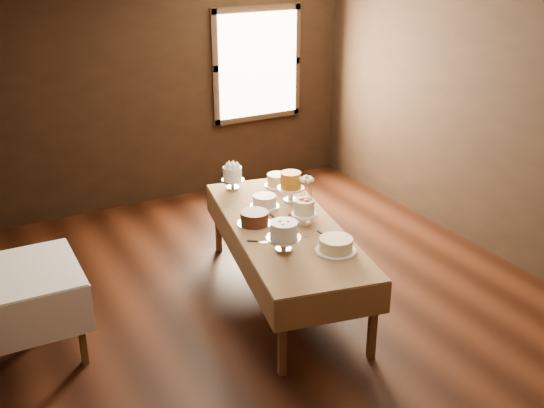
{
  "coord_description": "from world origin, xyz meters",
  "views": [
    {
      "loc": [
        -2.54,
        -4.43,
        3.2
      ],
      "look_at": [
        0.0,
        0.2,
        0.95
      ],
      "focal_mm": 42.76,
      "sensor_mm": 36.0,
      "label": 1
    }
  ],
  "objects_px": {
    "cake_server_a": "(301,237)",
    "cake_server_d": "(300,210)",
    "cake_speckled": "(277,180)",
    "cake_caramel": "(291,188)",
    "cake_swirl": "(284,237)",
    "cake_server_e": "(266,242)",
    "cake_server_b": "(329,238)",
    "cake_server_c": "(266,212)",
    "side_table": "(20,282)",
    "cake_flowers": "(304,213)",
    "cake_meringue": "(233,178)",
    "flower_vase": "(306,203)",
    "cake_lattice": "(265,202)",
    "display_table": "(285,231)",
    "cake_chocolate": "(254,218)",
    "cake_cream": "(336,245)"
  },
  "relations": [
    {
      "from": "cake_server_a",
      "to": "cake_server_d",
      "type": "bearing_deg",
      "value": 74.94
    },
    {
      "from": "cake_speckled",
      "to": "cake_caramel",
      "type": "relative_size",
      "value": 0.9
    },
    {
      "from": "cake_swirl",
      "to": "cake_server_e",
      "type": "distance_m",
      "value": 0.23
    },
    {
      "from": "cake_caramel",
      "to": "cake_server_b",
      "type": "xyz_separation_m",
      "value": [
        -0.13,
        -0.88,
        -0.13
      ]
    },
    {
      "from": "cake_swirl",
      "to": "cake_server_c",
      "type": "height_order",
      "value": "cake_swirl"
    },
    {
      "from": "side_table",
      "to": "cake_flowers",
      "type": "height_order",
      "value": "cake_flowers"
    },
    {
      "from": "cake_server_a",
      "to": "cake_server_c",
      "type": "height_order",
      "value": "same"
    },
    {
      "from": "cake_meringue",
      "to": "flower_vase",
      "type": "xyz_separation_m",
      "value": [
        0.38,
        -0.82,
        -0.05
      ]
    },
    {
      "from": "cake_lattice",
      "to": "cake_server_d",
      "type": "relative_size",
      "value": 1.32
    },
    {
      "from": "cake_meringue",
      "to": "cake_server_b",
      "type": "xyz_separation_m",
      "value": [
        0.22,
        -1.45,
        -0.11
      ]
    },
    {
      "from": "side_table",
      "to": "cake_server_a",
      "type": "relative_size",
      "value": 3.77
    },
    {
      "from": "cake_server_b",
      "to": "cake_server_c",
      "type": "relative_size",
      "value": 1.0
    },
    {
      "from": "cake_server_c",
      "to": "cake_server_b",
      "type": "bearing_deg",
      "value": -165.21
    },
    {
      "from": "cake_server_c",
      "to": "cake_server_e",
      "type": "bearing_deg",
      "value": 151.19
    },
    {
      "from": "flower_vase",
      "to": "cake_server_b",
      "type": "bearing_deg",
      "value": -103.8
    },
    {
      "from": "cake_server_a",
      "to": "cake_meringue",
      "type": "bearing_deg",
      "value": 105.54
    },
    {
      "from": "cake_flowers",
      "to": "cake_caramel",
      "type": "bearing_deg",
      "value": 72.5
    },
    {
      "from": "display_table",
      "to": "cake_server_a",
      "type": "bearing_deg",
      "value": -89.73
    },
    {
      "from": "cake_server_e",
      "to": "cake_server_a",
      "type": "bearing_deg",
      "value": 24.68
    },
    {
      "from": "cake_speckled",
      "to": "cake_chocolate",
      "type": "relative_size",
      "value": 0.9
    },
    {
      "from": "cake_cream",
      "to": "cake_server_d",
      "type": "relative_size",
      "value": 1.45
    },
    {
      "from": "cake_swirl",
      "to": "flower_vase",
      "type": "distance_m",
      "value": 0.88
    },
    {
      "from": "cake_speckled",
      "to": "cake_cream",
      "type": "distance_m",
      "value": 1.56
    },
    {
      "from": "cake_speckled",
      "to": "cake_lattice",
      "type": "distance_m",
      "value": 0.57
    },
    {
      "from": "display_table",
      "to": "cake_cream",
      "type": "bearing_deg",
      "value": -79.72
    },
    {
      "from": "side_table",
      "to": "cake_cream",
      "type": "bearing_deg",
      "value": -20.38
    },
    {
      "from": "side_table",
      "to": "cake_swirl",
      "type": "xyz_separation_m",
      "value": [
        2.0,
        -0.65,
        0.19
      ]
    },
    {
      "from": "side_table",
      "to": "flower_vase",
      "type": "bearing_deg",
      "value": -0.41
    },
    {
      "from": "cake_meringue",
      "to": "cake_lattice",
      "type": "xyz_separation_m",
      "value": [
        0.06,
        -0.58,
        -0.06
      ]
    },
    {
      "from": "cake_lattice",
      "to": "flower_vase",
      "type": "relative_size",
      "value": 2.53
    },
    {
      "from": "cake_cream",
      "to": "cake_speckled",
      "type": "bearing_deg",
      "value": 78.86
    },
    {
      "from": "cake_server_b",
      "to": "display_table",
      "type": "bearing_deg",
      "value": -156.21
    },
    {
      "from": "side_table",
      "to": "cake_server_c",
      "type": "height_order",
      "value": "side_table"
    },
    {
      "from": "cake_lattice",
      "to": "cake_meringue",
      "type": "bearing_deg",
      "value": 96.2
    },
    {
      "from": "cake_flowers",
      "to": "side_table",
      "type": "bearing_deg",
      "value": 173.26
    },
    {
      "from": "side_table",
      "to": "flower_vase",
      "type": "xyz_separation_m",
      "value": [
        2.61,
        -0.02,
        0.14
      ]
    },
    {
      "from": "cake_flowers",
      "to": "cake_server_c",
      "type": "height_order",
      "value": "cake_flowers"
    },
    {
      "from": "cake_chocolate",
      "to": "cake_server_a",
      "type": "relative_size",
      "value": 1.29
    },
    {
      "from": "cake_flowers",
      "to": "cake_cream",
      "type": "relative_size",
      "value": 0.73
    },
    {
      "from": "cake_chocolate",
      "to": "cake_server_b",
      "type": "distance_m",
      "value": 0.71
    },
    {
      "from": "cake_server_a",
      "to": "cake_flowers",
      "type": "bearing_deg",
      "value": 68.33
    },
    {
      "from": "cake_cream",
      "to": "flower_vase",
      "type": "bearing_deg",
      "value": 74.44
    },
    {
      "from": "display_table",
      "to": "cake_flowers",
      "type": "bearing_deg",
      "value": -17.4
    },
    {
      "from": "display_table",
      "to": "cake_lattice",
      "type": "relative_size",
      "value": 7.97
    },
    {
      "from": "cake_flowers",
      "to": "cake_server_a",
      "type": "xyz_separation_m",
      "value": [
        -0.17,
        -0.23,
        -0.1
      ]
    },
    {
      "from": "cake_speckled",
      "to": "flower_vase",
      "type": "xyz_separation_m",
      "value": [
        -0.06,
        -0.67,
        0.0
      ]
    },
    {
      "from": "cake_caramel",
      "to": "cake_chocolate",
      "type": "relative_size",
      "value": 0.99
    },
    {
      "from": "display_table",
      "to": "cake_server_e",
      "type": "distance_m",
      "value": 0.39
    },
    {
      "from": "display_table",
      "to": "cake_server_a",
      "type": "xyz_separation_m",
      "value": [
        0.0,
        -0.29,
        0.06
      ]
    },
    {
      "from": "cake_caramel",
      "to": "cake_chocolate",
      "type": "height_order",
      "value": "cake_caramel"
    }
  ]
}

